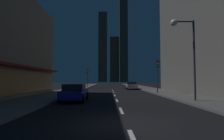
{
  "coord_description": "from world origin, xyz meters",
  "views": [
    {
      "loc": [
        -0.76,
        -7.45,
        1.8
      ],
      "look_at": [
        0.0,
        29.26,
        3.79
      ],
      "focal_mm": 29.05,
      "sensor_mm": 36.0,
      "label": 1
    }
  ],
  "objects_px": {
    "car_parked_far": "(131,85)",
    "street_lamp_right": "(184,40)",
    "car_parked_near": "(75,92)",
    "fire_hydrant_far_left": "(71,90)",
    "traffic_light_far_left": "(87,74)",
    "traffic_light_near_right": "(157,69)"
  },
  "relations": [
    {
      "from": "car_parked_near",
      "to": "traffic_light_near_right",
      "type": "height_order",
      "value": "traffic_light_near_right"
    },
    {
      "from": "street_lamp_right",
      "to": "traffic_light_near_right",
      "type": "bearing_deg",
      "value": 89.18
    },
    {
      "from": "fire_hydrant_far_left",
      "to": "traffic_light_far_left",
      "type": "height_order",
      "value": "traffic_light_far_left"
    },
    {
      "from": "car_parked_far",
      "to": "street_lamp_right",
      "type": "xyz_separation_m",
      "value": [
        1.78,
        -19.82,
        4.33
      ]
    },
    {
      "from": "fire_hydrant_far_left",
      "to": "street_lamp_right",
      "type": "xyz_separation_m",
      "value": [
        11.28,
        -10.91,
        4.61
      ]
    },
    {
      "from": "street_lamp_right",
      "to": "fire_hydrant_far_left",
      "type": "bearing_deg",
      "value": 135.96
    },
    {
      "from": "car_parked_far",
      "to": "traffic_light_far_left",
      "type": "xyz_separation_m",
      "value": [
        -9.1,
        7.11,
        2.45
      ]
    },
    {
      "from": "car_parked_far",
      "to": "fire_hydrant_far_left",
      "type": "bearing_deg",
      "value": -136.84
    },
    {
      "from": "traffic_light_far_left",
      "to": "street_lamp_right",
      "type": "xyz_separation_m",
      "value": [
        10.88,
        -26.93,
        1.87
      ]
    },
    {
      "from": "car_parked_near",
      "to": "fire_hydrant_far_left",
      "type": "distance_m",
      "value": 10.14
    },
    {
      "from": "car_parked_far",
      "to": "traffic_light_near_right",
      "type": "xyz_separation_m",
      "value": [
        1.9,
        -11.39,
        2.45
      ]
    },
    {
      "from": "car_parked_near",
      "to": "fire_hydrant_far_left",
      "type": "bearing_deg",
      "value": 103.11
    },
    {
      "from": "fire_hydrant_far_left",
      "to": "traffic_light_far_left",
      "type": "relative_size",
      "value": 0.16
    },
    {
      "from": "car_parked_near",
      "to": "fire_hydrant_far_left",
      "type": "xyz_separation_m",
      "value": [
        -2.3,
        9.87,
        -0.29
      ]
    },
    {
      "from": "traffic_light_far_left",
      "to": "fire_hydrant_far_left",
      "type": "bearing_deg",
      "value": -91.43
    },
    {
      "from": "car_parked_near",
      "to": "traffic_light_near_right",
      "type": "bearing_deg",
      "value": 39.09
    },
    {
      "from": "car_parked_near",
      "to": "traffic_light_far_left",
      "type": "distance_m",
      "value": 26.08
    },
    {
      "from": "fire_hydrant_far_left",
      "to": "traffic_light_near_right",
      "type": "distance_m",
      "value": 11.98
    },
    {
      "from": "street_lamp_right",
      "to": "traffic_light_far_left",
      "type": "bearing_deg",
      "value": 112.0
    },
    {
      "from": "car_parked_far",
      "to": "traffic_light_near_right",
      "type": "bearing_deg",
      "value": -80.53
    },
    {
      "from": "traffic_light_far_left",
      "to": "car_parked_near",
      "type": "bearing_deg",
      "value": -85.8
    },
    {
      "from": "car_parked_near",
      "to": "fire_hydrant_far_left",
      "type": "height_order",
      "value": "car_parked_near"
    }
  ]
}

